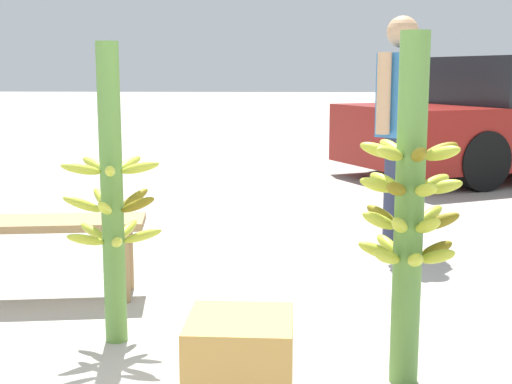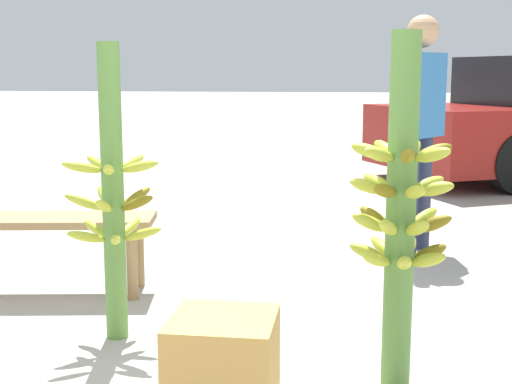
# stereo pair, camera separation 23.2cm
# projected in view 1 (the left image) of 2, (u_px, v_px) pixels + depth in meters

# --- Properties ---
(banana_stalk_left) EXTENTS (0.44, 0.44, 1.33)m
(banana_stalk_left) POSITION_uv_depth(u_px,v_px,m) (112.00, 198.00, 3.12)
(banana_stalk_left) COLOR #5B8C3D
(banana_stalk_left) RESTS_ON ground_plane
(banana_stalk_center) EXTENTS (0.39, 0.40, 1.35)m
(banana_stalk_center) POSITION_uv_depth(u_px,v_px,m) (409.00, 209.00, 2.69)
(banana_stalk_center) COLOR #5B8C3D
(banana_stalk_center) RESTS_ON ground_plane
(vendor_person) EXTENTS (0.39, 0.51, 1.57)m
(vendor_person) POSITION_uv_depth(u_px,v_px,m) (400.00, 111.00, 4.78)
(vendor_person) COLOR #2D334C
(vendor_person) RESTS_ON ground_plane
(market_bench) EXTENTS (1.17, 0.50, 0.43)m
(market_bench) POSITION_uv_depth(u_px,v_px,m) (37.00, 234.00, 3.78)
(market_bench) COLOR #99754C
(market_bench) RESTS_ON ground_plane
(produce_crate) EXTENTS (0.36, 0.36, 0.36)m
(produce_crate) POSITION_uv_depth(u_px,v_px,m) (240.00, 368.00, 2.49)
(produce_crate) COLOR #C69347
(produce_crate) RESTS_ON ground_plane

